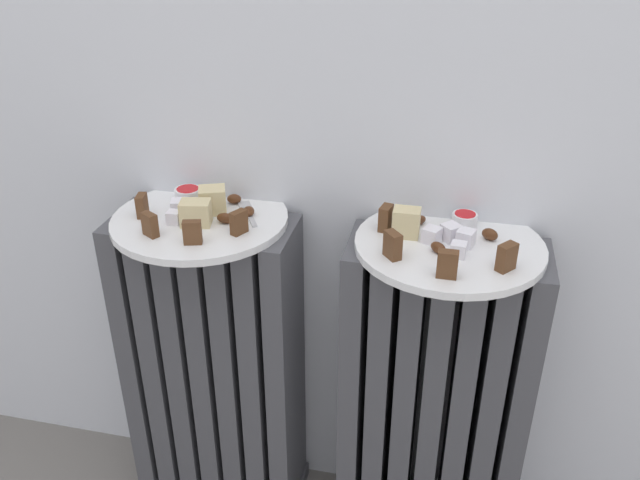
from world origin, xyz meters
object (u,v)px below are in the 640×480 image
radiator_left (215,372)px  fork (248,212)px  jam_bowl_right (465,219)px  plate_left (200,220)px  plate_right (449,246)px  radiator_right (432,405)px  jam_bowl_left (188,194)px

radiator_left → fork: (0.07, 0.03, 0.32)m
radiator_left → jam_bowl_right: 0.54m
jam_bowl_right → plate_left: bearing=-172.4°
jam_bowl_right → radiator_left: bearing=-172.4°
radiator_left → plate_right: 0.51m
radiator_left → plate_right: size_ratio=2.13×
plate_left → radiator_right: bearing=-0.0°
plate_left → fork: size_ratio=3.18×
plate_left → jam_bowl_right: 0.42m
plate_left → jam_bowl_right: bearing=7.6°
radiator_right → jam_bowl_left: (-0.44, 0.05, 0.33)m
radiator_right → radiator_left: bearing=180.0°
radiator_left → plate_left: (-0.00, 0.00, 0.31)m
plate_right → fork: size_ratio=3.18×
jam_bowl_right → fork: jam_bowl_right is taller
radiator_left → radiator_right: (0.40, 0.00, 0.00)m
radiator_right → plate_right: (0.00, 0.00, 0.31)m
radiator_left → jam_bowl_left: bearing=128.8°
radiator_right → fork: bearing=174.7°
radiator_right → plate_left: size_ratio=2.13×
radiator_right → fork: 0.46m
plate_right → jam_bowl_left: bearing=173.6°
radiator_right → plate_right: plate_right is taller
jam_bowl_right → fork: bearing=-175.8°
plate_right → fork: bearing=174.7°
radiator_right → plate_left: plate_left is taller
plate_right → jam_bowl_left: (-0.44, 0.05, 0.02)m
plate_right → jam_bowl_left: size_ratio=6.41×
radiator_left → fork: bearing=23.1°
radiator_right → plate_right: 0.31m
radiator_left → plate_left: 0.31m
plate_left → plate_right: (0.40, 0.00, 0.00)m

